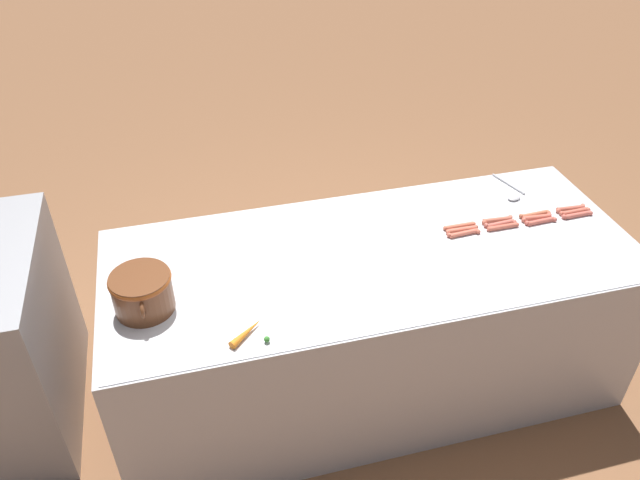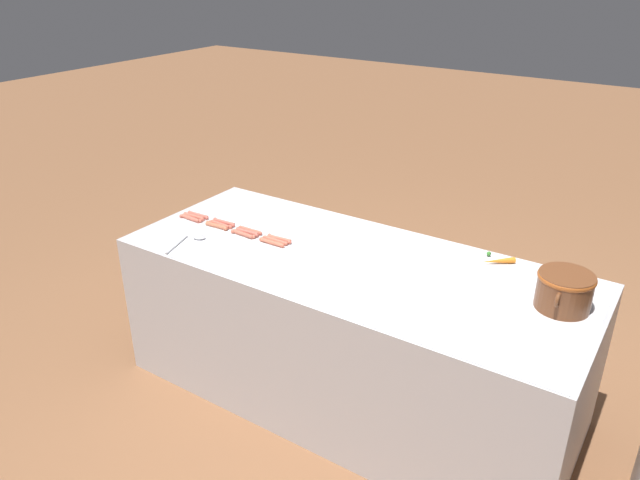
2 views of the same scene
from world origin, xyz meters
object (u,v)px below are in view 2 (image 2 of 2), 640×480
(hot_dog_8, at_px, (191,218))
(bean_pot, at_px, (565,289))
(hot_dog_3, at_px, (279,239))
(carrot, at_px, (497,261))
(hot_dog_0, at_px, (198,215))
(hot_dog_4, at_px, (194,216))
(hot_dog_6, at_px, (247,232))
(hot_dog_2, at_px, (250,230))
(hot_dog_10, at_px, (243,234))
(hot_dog_7, at_px, (275,240))
(hot_dog_5, at_px, (220,224))
(hot_dog_9, at_px, (216,226))
(hot_dog_11, at_px, (272,242))
(hot_dog_1, at_px, (224,222))
(serving_spoon, at_px, (192,240))

(hot_dog_8, relative_size, bean_pot, 0.54)
(hot_dog_3, xyz_separation_m, carrot, (-0.38, 1.05, 0.00))
(hot_dog_0, xyz_separation_m, bean_pot, (-0.13, 2.00, 0.08))
(hot_dog_0, bearing_deg, hot_dog_3, 90.00)
(hot_dog_4, height_order, hot_dog_6, same)
(hot_dog_2, height_order, hot_dog_10, same)
(hot_dog_7, xyz_separation_m, carrot, (-0.41, 1.05, 0.00))
(hot_dog_7, bearing_deg, hot_dog_6, -90.80)
(hot_dog_5, xyz_separation_m, carrot, (-0.41, 1.43, 0.00))
(hot_dog_2, xyz_separation_m, hot_dog_7, (0.03, 0.19, 0.00))
(hot_dog_3, bearing_deg, hot_dog_6, -82.38)
(hot_dog_5, bearing_deg, hot_dog_2, 98.87)
(hot_dog_7, xyz_separation_m, hot_dog_10, (0.03, -0.19, 0.00))
(hot_dog_4, distance_m, carrot, 1.69)
(hot_dog_9, relative_size, hot_dog_10, 1.00)
(bean_pot, height_order, carrot, bean_pot)
(hot_dog_2, xyz_separation_m, hot_dog_11, (0.06, 0.19, 0.00))
(hot_dog_6, bearing_deg, hot_dog_10, -2.85)
(hot_dog_3, relative_size, hot_dog_4, 1.00)
(hot_dog_1, height_order, serving_spoon, hot_dog_1)
(hot_dog_11, bearing_deg, hot_dog_3, 173.79)
(hot_dog_2, height_order, hot_dog_5, same)
(hot_dog_4, xyz_separation_m, hot_dog_8, (0.03, 0.00, 0.00))
(hot_dog_7, distance_m, hot_dog_11, 0.03)
(hot_dog_9, bearing_deg, hot_dog_7, 93.95)
(hot_dog_8, height_order, carrot, carrot)
(hot_dog_2, distance_m, hot_dog_11, 0.20)
(hot_dog_2, relative_size, carrot, 1.06)
(hot_dog_6, relative_size, hot_dog_8, 1.00)
(hot_dog_11, bearing_deg, hot_dog_5, -94.13)
(hot_dog_7, bearing_deg, serving_spoon, -58.91)
(hot_dog_10, bearing_deg, hot_dog_4, -94.60)
(hot_dog_6, bearing_deg, carrot, 107.95)
(hot_dog_5, distance_m, carrot, 1.49)
(hot_dog_8, bearing_deg, hot_dog_7, 92.90)
(hot_dog_9, bearing_deg, hot_dog_2, 105.68)
(hot_dog_0, height_order, hot_dog_6, same)
(hot_dog_8, relative_size, carrot, 1.06)
(bean_pot, bearing_deg, hot_dog_10, -83.38)
(bean_pot, bearing_deg, serving_spoon, -77.91)
(hot_dog_11, distance_m, bean_pot, 1.43)
(hot_dog_2, distance_m, hot_dog_10, 0.06)
(hot_dog_6, distance_m, carrot, 1.31)
(hot_dog_1, relative_size, hot_dog_8, 1.00)
(hot_dog_8, distance_m, hot_dog_10, 0.39)
(hot_dog_0, height_order, hot_dog_7, same)
(hot_dog_3, bearing_deg, hot_dog_11, -6.21)
(hot_dog_4, xyz_separation_m, hot_dog_5, (0.00, 0.20, 0.00))
(hot_dog_7, xyz_separation_m, serving_spoon, (0.23, -0.38, -0.00))
(hot_dog_3, distance_m, serving_spoon, 0.46)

